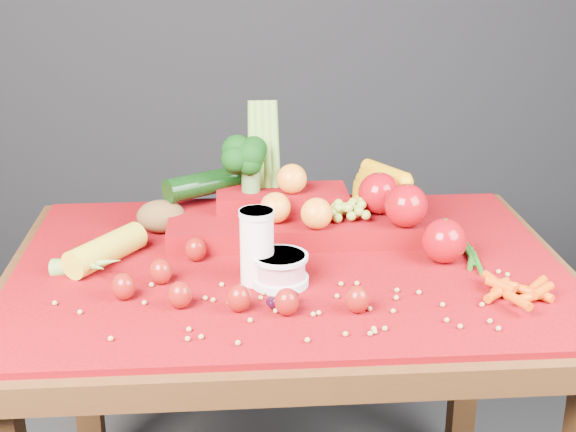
{
  "coord_description": "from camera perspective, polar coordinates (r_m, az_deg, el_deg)",
  "views": [
    {
      "loc": [
        -0.11,
        -1.43,
        1.39
      ],
      "look_at": [
        0.0,
        0.02,
        0.85
      ],
      "focal_mm": 50.0,
      "sensor_mm": 36.0,
      "label": 1
    }
  ],
  "objects": [
    {
      "name": "yogurt_bowl",
      "position": [
        1.46,
        -0.58,
        -3.74
      ],
      "size": [
        0.11,
        0.11,
        0.06
      ],
      "rotation": [
        0.0,
        0.0,
        0.26
      ],
      "color": "silver",
      "rests_on": "red_cloth"
    },
    {
      "name": "table",
      "position": [
        1.61,
        0.05,
        -6.77
      ],
      "size": [
        1.1,
        0.8,
        0.75
      ],
      "color": "#381F0C",
      "rests_on": "ground"
    },
    {
      "name": "baby_carrot_pile",
      "position": [
        1.46,
        15.88,
        -5.22
      ],
      "size": [
        0.18,
        0.17,
        0.03
      ],
      "primitive_type": null,
      "color": "#C84207",
      "rests_on": "red_cloth"
    },
    {
      "name": "milk_glass",
      "position": [
        1.45,
        -2.23,
        -2.0
      ],
      "size": [
        0.06,
        0.06,
        0.14
      ],
      "rotation": [
        0.0,
        0.0,
        0.26
      ],
      "color": "white",
      "rests_on": "red_cloth"
    },
    {
      "name": "produce_mound",
      "position": [
        1.68,
        1.54,
        0.67
      ],
      "size": [
        0.6,
        0.39,
        0.27
      ],
      "color": "maroon",
      "rests_on": "red_cloth"
    },
    {
      "name": "corn_ear",
      "position": [
        1.56,
        -13.68,
        -3.06
      ],
      "size": [
        0.25,
        0.27,
        0.06
      ],
      "rotation": [
        0.0,
        0.0,
        0.96
      ],
      "color": "gold",
      "rests_on": "red_cloth"
    },
    {
      "name": "potato",
      "position": [
        1.72,
        -9.01,
        -0.02
      ],
      "size": [
        0.1,
        0.08,
        0.07
      ],
      "primitive_type": "ellipsoid",
      "color": "#53331C",
      "rests_on": "red_cloth"
    },
    {
      "name": "dark_grape_cluster",
      "position": [
        1.38,
        -0.47,
        -6.12
      ],
      "size": [
        0.06,
        0.05,
        0.03
      ],
      "primitive_type": null,
      "color": "black",
      "rests_on": "red_cloth"
    },
    {
      "name": "soybean_scatter",
      "position": [
        1.38,
        0.68,
        -6.45
      ],
      "size": [
        0.84,
        0.24,
        0.01
      ],
      "primitive_type": null,
      "color": "#A88748",
      "rests_on": "red_cloth"
    },
    {
      "name": "strawberry_scatter",
      "position": [
        1.41,
        -4.95,
        -4.82
      ],
      "size": [
        0.44,
        0.28,
        0.05
      ],
      "color": "maroon",
      "rests_on": "red_cloth"
    },
    {
      "name": "red_cloth",
      "position": [
        1.56,
        0.05,
        -3.48
      ],
      "size": [
        1.05,
        0.75,
        0.01
      ],
      "primitive_type": "cube",
      "color": "maroon",
      "rests_on": "table"
    },
    {
      "name": "green_bean_pile",
      "position": [
        1.62,
        13.4,
        -2.78
      ],
      "size": [
        0.14,
        0.12,
        0.01
      ],
      "primitive_type": null,
      "color": "#1C5613",
      "rests_on": "red_cloth"
    }
  ]
}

